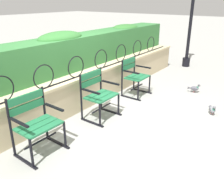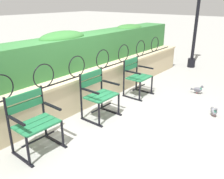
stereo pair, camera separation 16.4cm
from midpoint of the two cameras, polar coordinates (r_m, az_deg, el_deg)
name	(u,v)px [view 2 (the right image)]	position (r m, az deg, el deg)	size (l,w,h in m)	color
ground_plane	(117,118)	(4.54, 2.15, -6.82)	(60.00, 60.00, 0.00)	#9E9E99
stone_wall	(82,90)	(4.93, -6.25, -0.13)	(7.98, 0.41, 0.69)	#C6B289
iron_arch_fence	(78,67)	(4.61, -7.21, 5.26)	(7.42, 0.02, 0.42)	black
hedge_row	(63,53)	(5.09, -10.67, 8.68)	(7.82, 0.66, 0.81)	#387A3D
park_chair_left	(33,121)	(3.60, -17.11, -7.19)	(0.63, 0.53, 0.89)	#237547
park_chair_centre	(98,93)	(4.41, -2.29, -0.95)	(0.61, 0.52, 0.88)	#237547
park_chair_right	(136,76)	(5.49, 6.73, 3.26)	(0.57, 0.52, 0.85)	#237547
pigeon_near_chairs	(197,89)	(5.98, 20.56, 0.02)	(0.13, 0.29, 0.22)	#5B5B66
pigeon_far_side	(214,111)	(4.98, 24.17, -4.73)	(0.27, 0.19, 0.22)	gray
lamppost	(198,6)	(8.08, 20.59, 18.29)	(0.28, 0.28, 3.69)	black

